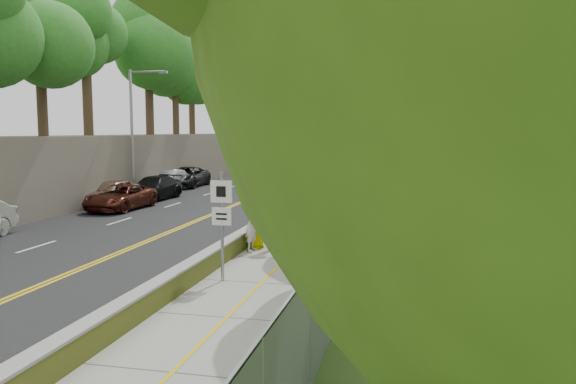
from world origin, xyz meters
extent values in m
plane|color=#33511E|center=(0.00, 0.00, 0.00)|extent=(140.00, 140.00, 0.00)
cube|color=black|center=(-5.40, 15.00, 0.02)|extent=(11.20, 66.00, 0.04)
cube|color=gray|center=(2.55, 15.00, 0.03)|extent=(4.20, 66.00, 0.05)
cube|color=#B7CE23|center=(0.25, 15.00, 0.30)|extent=(0.42, 66.00, 0.60)
cube|color=#595147|center=(-13.50, 15.00, 2.00)|extent=(5.00, 66.00, 4.00)
cube|color=slate|center=(4.65, 15.00, 1.00)|extent=(0.04, 66.00, 2.00)
cylinder|color=gray|center=(-10.70, 14.00, 4.00)|extent=(0.18, 0.18, 8.00)
cylinder|color=gray|center=(-9.60, 14.00, 7.85)|extent=(2.30, 0.13, 0.13)
cube|color=gray|center=(-8.52, 14.00, 7.80)|extent=(0.50, 0.22, 0.14)
cylinder|color=gray|center=(1.05, -3.00, 1.60)|extent=(0.09, 0.09, 3.10)
cube|color=white|center=(1.05, -3.03, 2.60)|extent=(0.62, 0.04, 0.62)
cube|color=white|center=(1.05, -3.03, 1.90)|extent=(0.56, 0.04, 0.50)
cylinder|color=orange|center=(3.13, 24.41, 0.54)|extent=(0.60, 0.60, 0.98)
cube|color=gray|center=(4.30, 0.99, 0.49)|extent=(1.43, 1.13, 0.89)
imported|color=#4C1B13|center=(-9.15, 9.60, 0.71)|extent=(2.37, 4.91, 1.35)
imported|color=black|center=(-9.38, 14.09, 0.76)|extent=(2.24, 5.06, 1.44)
imported|color=tan|center=(-10.60, 11.22, 0.78)|extent=(2.15, 4.50, 1.48)
imported|color=silver|center=(-10.60, 18.80, 0.79)|extent=(1.80, 4.61, 1.50)
imported|color=black|center=(-10.60, 21.98, 0.80)|extent=(2.81, 5.60, 1.52)
imported|color=maroon|center=(-10.38, 36.75, 0.82)|extent=(2.24, 5.39, 1.56)
imported|color=white|center=(-10.60, 38.18, 0.72)|extent=(1.92, 4.08, 1.35)
imported|color=#BCC201|center=(0.75, 1.49, 0.99)|extent=(0.72, 0.99, 1.88)
imported|color=silver|center=(0.75, 1.00, 1.00)|extent=(0.49, 0.72, 1.90)
imported|color=black|center=(1.12, 10.49, 0.97)|extent=(0.97, 1.08, 1.83)
imported|color=brown|center=(1.45, 1.26, 0.95)|extent=(0.70, 1.18, 1.79)
imported|color=black|center=(3.10, 23.76, 0.87)|extent=(1.01, 0.56, 1.64)
camera|label=1|loc=(6.25, -17.79, 4.28)|focal=35.00mm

